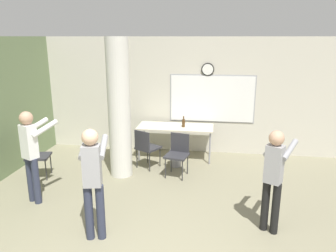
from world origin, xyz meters
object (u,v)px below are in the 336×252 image
at_px(bottle_on_table, 184,123).
at_px(chair_table_left, 146,146).
at_px(chair_table_front, 178,152).
at_px(person_playing_front, 93,176).
at_px(folding_table, 175,128).
at_px(person_watching_back, 31,150).
at_px(person_playing_side, 274,173).
at_px(chair_by_left_wall, 34,154).

height_order(bottle_on_table, chair_table_left, bottle_on_table).
xyz_separation_m(chair_table_front, person_playing_front, (-0.90, -2.35, 0.45)).
xyz_separation_m(folding_table, chair_table_front, (0.17, -1.00, -0.22)).
bearing_deg(folding_table, person_playing_front, -102.26).
height_order(person_watching_back, person_playing_side, person_watching_back).
xyz_separation_m(chair_table_front, person_watching_back, (-2.32, -1.48, 0.44)).
distance_m(chair_table_left, person_watching_back, 2.41).
bearing_deg(person_watching_back, chair_by_left_wall, 119.53).
distance_m(bottle_on_table, person_watching_back, 3.39).
distance_m(chair_table_left, chair_table_front, 0.77).
distance_m(chair_table_front, chair_by_left_wall, 2.91).
xyz_separation_m(folding_table, chair_table_left, (-0.55, -0.73, -0.22)).
bearing_deg(person_playing_front, person_playing_side, 12.14).
distance_m(folding_table, person_playing_side, 3.33).
height_order(bottle_on_table, person_playing_side, person_playing_side).
bearing_deg(person_playing_front, bottle_on_table, 74.52).
distance_m(chair_table_front, person_playing_side, 2.45).
distance_m(chair_table_front, person_playing_front, 2.56).
distance_m(folding_table, person_watching_back, 3.29).
distance_m(chair_by_left_wall, person_playing_front, 2.71).
height_order(chair_table_left, person_watching_back, person_watching_back).
xyz_separation_m(bottle_on_table, chair_by_left_wall, (-2.87, -1.50, -0.36)).
bearing_deg(chair_by_left_wall, chair_table_left, 20.51).
bearing_deg(chair_by_left_wall, person_watching_back, -60.47).
bearing_deg(person_playing_side, chair_table_left, 137.85).
relative_size(folding_table, person_playing_side, 1.13).
height_order(folding_table, person_watching_back, person_watching_back).
relative_size(chair_table_front, person_playing_side, 0.56).
distance_m(folding_table, chair_by_left_wall, 3.10).
bearing_deg(chair_table_front, chair_table_left, 159.50).
bearing_deg(person_watching_back, folding_table, 49.16).
distance_m(chair_table_left, chair_by_left_wall, 2.28).
bearing_deg(person_playing_side, person_playing_front, -167.86).
height_order(person_playing_side, person_playing_front, person_playing_front).
xyz_separation_m(chair_table_left, person_watching_back, (-1.60, -1.75, 0.44)).
distance_m(folding_table, person_playing_front, 3.44).
xyz_separation_m(person_watching_back, person_playing_front, (1.42, -0.87, 0.01)).
bearing_deg(chair_table_left, chair_by_left_wall, -159.49).
height_order(folding_table, person_playing_side, person_playing_side).
relative_size(bottle_on_table, chair_table_front, 0.29).
relative_size(folding_table, person_watching_back, 1.08).
xyz_separation_m(chair_by_left_wall, person_playing_side, (4.44, -1.29, 0.40)).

